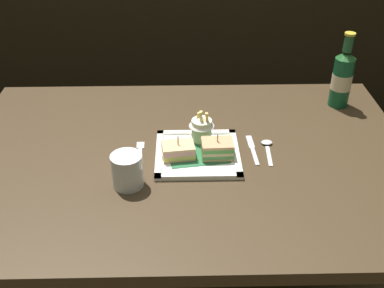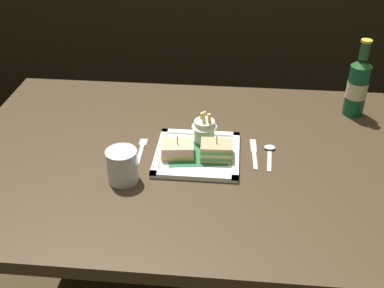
% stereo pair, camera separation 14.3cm
% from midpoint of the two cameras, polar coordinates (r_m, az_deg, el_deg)
% --- Properties ---
extents(dining_table, '(1.39, 0.96, 0.73)m').
position_cam_midpoint_polar(dining_table, '(1.50, 2.11, -4.07)').
color(dining_table, '#3E2E1C').
rests_on(dining_table, ground_plane).
extents(square_plate, '(0.25, 0.25, 0.02)m').
position_cam_midpoint_polar(square_plate, '(1.44, 3.47, -1.33)').
color(square_plate, white).
rests_on(square_plate, dining_table).
extents(sandwich_half_left, '(0.10, 0.08, 0.07)m').
position_cam_midpoint_polar(sandwich_half_left, '(1.42, 1.14, -0.77)').
color(sandwich_half_left, tan).
rests_on(sandwich_half_left, square_plate).
extents(sandwich_half_right, '(0.10, 0.07, 0.08)m').
position_cam_midpoint_polar(sandwich_half_right, '(1.41, 5.83, -0.87)').
color(sandwich_half_right, tan).
rests_on(sandwich_half_right, square_plate).
extents(fries_cup, '(0.08, 0.08, 0.10)m').
position_cam_midpoint_polar(fries_cup, '(1.48, 4.25, 1.97)').
color(fries_cup, silver).
rests_on(fries_cup, square_plate).
extents(beer_bottle, '(0.07, 0.07, 0.27)m').
position_cam_midpoint_polar(beer_bottle, '(1.74, 21.36, 6.41)').
color(beer_bottle, '#11522F').
rests_on(beer_bottle, dining_table).
extents(water_glass, '(0.09, 0.09, 0.10)m').
position_cam_midpoint_polar(water_glass, '(1.33, -5.24, -2.95)').
color(water_glass, silver).
rests_on(water_glass, dining_table).
extents(fork, '(0.02, 0.14, 0.00)m').
position_cam_midpoint_polar(fork, '(1.47, -3.31, -0.72)').
color(fork, silver).
rests_on(fork, dining_table).
extents(knife, '(0.02, 0.16, 0.00)m').
position_cam_midpoint_polar(knife, '(1.48, 10.14, -1.09)').
color(knife, silver).
rests_on(knife, dining_table).
extents(spoon, '(0.04, 0.14, 0.01)m').
position_cam_midpoint_polar(spoon, '(1.49, 11.95, -0.92)').
color(spoon, silver).
rests_on(spoon, dining_table).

